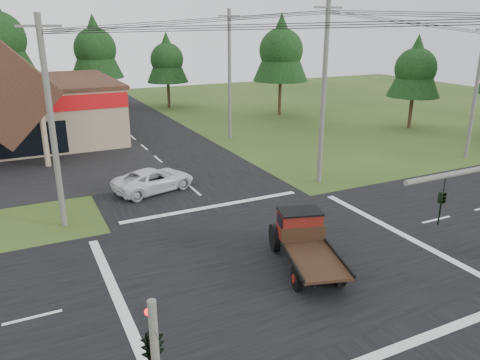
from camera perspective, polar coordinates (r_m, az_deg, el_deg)
ground at (r=21.25m, az=4.24°, el=-9.62°), size 120.00×120.00×0.00m
road_ns at (r=21.24m, az=4.24°, el=-9.59°), size 12.00×120.00×0.02m
road_ew at (r=21.24m, az=4.24°, el=-9.59°), size 120.00×12.00×0.02m
traffic_signal_corner at (r=11.12m, az=-10.73°, el=-17.58°), size 0.53×2.48×4.40m
utility_pole_nw at (r=24.59m, az=-21.99°, el=6.37°), size 2.00×0.30×10.50m
utility_pole_ne at (r=30.12m, az=10.16°, el=10.42°), size 2.00×0.30×11.50m
utility_pole_far at (r=40.02m, az=26.83°, el=9.76°), size 2.00×0.30×10.20m
utility_pole_n at (r=42.18m, az=-1.29°, el=12.76°), size 2.00×0.30×11.20m
tree_row_d at (r=58.94m, az=-17.28°, el=15.22°), size 6.16×6.16×11.11m
tree_row_e at (r=58.92m, az=-8.91°, el=14.50°), size 5.04×5.04×9.09m
tree_side_ne at (r=53.79m, az=5.04°, el=15.70°), size 6.16×6.16×11.11m
tree_side_e_near at (r=49.45m, az=20.65°, el=12.81°), size 5.04×5.04×9.09m
antique_flatbed_truck at (r=20.18m, az=8.13°, el=-7.75°), size 3.49×5.80×2.28m
white_pickup at (r=29.73m, az=-10.46°, el=0.02°), size 5.58×3.61×1.43m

